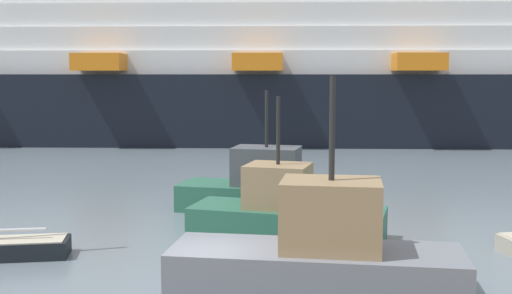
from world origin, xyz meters
The scene contains 4 objects.
fishing_boat_0 centered at (1.95, 6.22, 0.95)m, with size 7.49×3.81×5.30m.
fishing_boat_1 centered at (0.64, 11.05, 1.04)m, with size 7.42×3.49×5.38m.
fishing_boat_2 centered at (3.20, 0.49, 1.09)m, with size 8.30×3.08×6.06m.
cruise_ship centered at (-8.72, 42.23, 6.96)m, with size 111.58×22.54×21.62m.
Camera 1 is at (3.02, -16.81, 6.10)m, focal length 44.41 mm.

